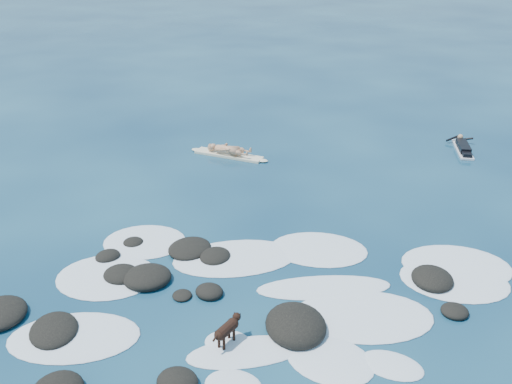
# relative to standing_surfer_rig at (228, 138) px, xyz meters

# --- Properties ---
(ground) EXTENTS (160.00, 160.00, 0.00)m
(ground) POSITION_rel_standing_surfer_rig_xyz_m (4.04, -9.22, -0.81)
(ground) COLOR #0A2642
(ground) RESTS_ON ground
(reef_rocks) EXTENTS (14.92, 7.85, 0.64)m
(reef_rocks) POSITION_rel_standing_surfer_rig_xyz_m (2.09, -10.73, -0.70)
(reef_rocks) COLOR black
(reef_rocks) RESTS_ON ground
(breaking_foam) EXTENTS (12.87, 7.82, 0.12)m
(breaking_foam) POSITION_rel_standing_surfer_rig_xyz_m (3.83, -9.19, -0.80)
(breaking_foam) COLOR white
(breaking_foam) RESTS_ON ground
(standing_surfer_rig) EXTENTS (3.60, 1.25, 2.06)m
(standing_surfer_rig) POSITION_rel_standing_surfer_rig_xyz_m (0.00, 0.00, 0.00)
(standing_surfer_rig) COLOR #F5E9C4
(standing_surfer_rig) RESTS_ON ground
(paddling_surfer_rig) EXTENTS (1.20, 2.67, 0.46)m
(paddling_surfer_rig) POSITION_rel_standing_surfer_rig_xyz_m (9.86, 2.75, -0.66)
(paddling_surfer_rig) COLOR white
(paddling_surfer_rig) RESTS_ON ground
(dog) EXTENTS (0.55, 1.05, 0.70)m
(dog) POSITION_rel_standing_surfer_rig_xyz_m (2.96, -11.75, -0.35)
(dog) COLOR black
(dog) RESTS_ON ground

